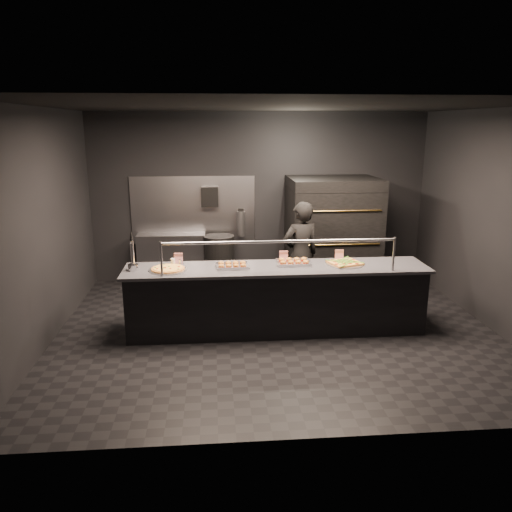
# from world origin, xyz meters

# --- Properties ---
(room) EXTENTS (6.04, 6.00, 3.00)m
(room) POSITION_xyz_m (-0.02, 0.05, 1.50)
(room) COLOR black
(room) RESTS_ON ground
(service_counter) EXTENTS (4.10, 0.78, 1.37)m
(service_counter) POSITION_xyz_m (0.00, -0.00, 0.46)
(service_counter) COLOR black
(service_counter) RESTS_ON ground
(pizza_oven) EXTENTS (1.50, 1.23, 1.91)m
(pizza_oven) POSITION_xyz_m (1.20, 1.90, 0.97)
(pizza_oven) COLOR black
(pizza_oven) RESTS_ON ground
(prep_shelf) EXTENTS (1.20, 0.35, 0.90)m
(prep_shelf) POSITION_xyz_m (-1.60, 2.32, 0.45)
(prep_shelf) COLOR #99999E
(prep_shelf) RESTS_ON ground
(towel_dispenser) EXTENTS (0.30, 0.20, 0.35)m
(towel_dispenser) POSITION_xyz_m (-0.90, 2.39, 1.55)
(towel_dispenser) COLOR black
(towel_dispenser) RESTS_ON room
(fire_extinguisher) EXTENTS (0.14, 0.14, 0.51)m
(fire_extinguisher) POSITION_xyz_m (-0.35, 2.40, 1.06)
(fire_extinguisher) COLOR #B2B2B7
(fire_extinguisher) RESTS_ON room
(beer_tap) EXTENTS (0.14, 0.20, 0.55)m
(beer_tap) POSITION_xyz_m (-1.90, -0.00, 1.08)
(beer_tap) COLOR silver
(beer_tap) RESTS_ON service_counter
(round_pizza) EXTENTS (0.51, 0.51, 0.03)m
(round_pizza) POSITION_xyz_m (-1.45, -0.03, 0.94)
(round_pizza) COLOR silver
(round_pizza) RESTS_ON service_counter
(slider_tray_a) EXTENTS (0.47, 0.38, 0.07)m
(slider_tray_a) POSITION_xyz_m (-0.60, 0.03, 0.95)
(slider_tray_a) COLOR silver
(slider_tray_a) RESTS_ON service_counter
(slider_tray_b) EXTENTS (0.50, 0.39, 0.07)m
(slider_tray_b) POSITION_xyz_m (0.25, 0.13, 0.95)
(slider_tray_b) COLOR silver
(slider_tray_b) RESTS_ON service_counter
(square_pizza) EXTENTS (0.51, 0.51, 0.05)m
(square_pizza) POSITION_xyz_m (0.95, 0.04, 0.94)
(square_pizza) COLOR silver
(square_pizza) RESTS_ON service_counter
(condiment_jar) EXTENTS (0.15, 0.06, 0.10)m
(condiment_jar) POSITION_xyz_m (-1.37, 0.18, 0.97)
(condiment_jar) COLOR silver
(condiment_jar) RESTS_ON service_counter
(tent_cards) EXTENTS (2.38, 0.04, 0.15)m
(tent_cards) POSITION_xyz_m (-0.09, 0.28, 1.00)
(tent_cards) COLOR white
(tent_cards) RESTS_ON service_counter
(trash_bin) EXTENTS (0.54, 0.54, 0.90)m
(trash_bin) POSITION_xyz_m (-0.75, 2.11, 0.45)
(trash_bin) COLOR black
(trash_bin) RESTS_ON ground
(worker) EXTENTS (0.70, 0.56, 1.66)m
(worker) POSITION_xyz_m (0.49, 0.97, 0.83)
(worker) COLOR black
(worker) RESTS_ON ground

